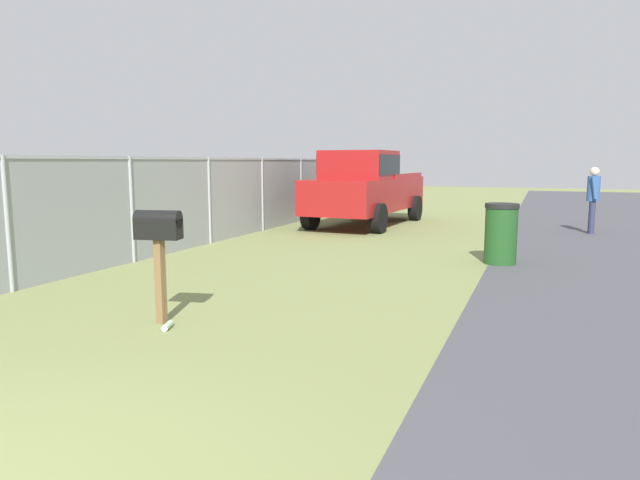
{
  "coord_description": "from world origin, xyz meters",
  "views": [
    {
      "loc": [
        -1.24,
        -2.86,
        1.8
      ],
      "look_at": [
        5.34,
        -0.26,
        0.81
      ],
      "focal_mm": 31.6,
      "sensor_mm": 36.0,
      "label": 1
    }
  ],
  "objects_px": {
    "pickup_truck": "(365,186)",
    "trash_bin": "(501,234)",
    "mailbox": "(159,233)",
    "pedestrian": "(593,195)"
  },
  "relations": [
    {
      "from": "mailbox",
      "to": "pickup_truck",
      "type": "relative_size",
      "value": 0.24
    },
    {
      "from": "mailbox",
      "to": "pedestrian",
      "type": "bearing_deg",
      "value": -37.69
    },
    {
      "from": "pickup_truck",
      "to": "trash_bin",
      "type": "distance_m",
      "value": 6.38
    },
    {
      "from": "trash_bin",
      "to": "pedestrian",
      "type": "bearing_deg",
      "value": -19.23
    },
    {
      "from": "pickup_truck",
      "to": "pedestrian",
      "type": "height_order",
      "value": "pickup_truck"
    },
    {
      "from": "pickup_truck",
      "to": "trash_bin",
      "type": "xyz_separation_m",
      "value": [
        -4.92,
        -4.03,
        -0.57
      ]
    },
    {
      "from": "mailbox",
      "to": "pickup_truck",
      "type": "height_order",
      "value": "pickup_truck"
    },
    {
      "from": "pickup_truck",
      "to": "mailbox",
      "type": "bearing_deg",
      "value": 7.61
    },
    {
      "from": "mailbox",
      "to": "pickup_truck",
      "type": "xyz_separation_m",
      "value": [
        10.19,
        0.77,
        0.09
      ]
    },
    {
      "from": "mailbox",
      "to": "pickup_truck",
      "type": "distance_m",
      "value": 10.22
    }
  ]
}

